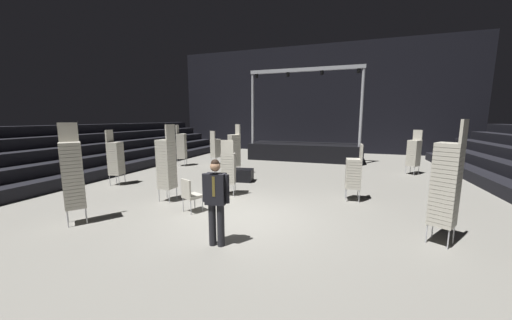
% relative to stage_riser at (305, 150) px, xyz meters
% --- Properties ---
extents(ground_plane, '(22.00, 30.00, 0.10)m').
position_rel_stage_riser_xyz_m(ground_plane, '(0.00, -10.53, -0.66)').
color(ground_plane, gray).
extents(arena_end_wall, '(22.00, 0.30, 8.00)m').
position_rel_stage_riser_xyz_m(arena_end_wall, '(0.00, 4.47, 3.39)').
color(arena_end_wall, black).
rests_on(arena_end_wall, ground_plane).
extents(bleacher_bank_left, '(3.75, 24.00, 2.25)m').
position_rel_stage_riser_xyz_m(bleacher_bank_left, '(-9.12, -9.53, 0.51)').
color(bleacher_bank_left, black).
rests_on(bleacher_bank_left, ground_plane).
extents(stage_riser, '(6.77, 2.55, 5.41)m').
position_rel_stage_riser_xyz_m(stage_riser, '(0.00, 0.00, 0.00)').
color(stage_riser, black).
rests_on(stage_riser, ground_plane).
extents(man_with_tie, '(0.57, 0.27, 1.78)m').
position_rel_stage_riser_xyz_m(man_with_tie, '(-0.01, -12.22, 0.40)').
color(man_with_tie, black).
rests_on(man_with_tie, ground_plane).
extents(chair_stack_front_left, '(0.54, 0.54, 1.88)m').
position_rel_stage_riser_xyz_m(chair_stack_front_left, '(-1.29, -8.79, 0.33)').
color(chair_stack_front_left, '#B2B5BA').
rests_on(chair_stack_front_left, ground_plane).
extents(chair_stack_front_right, '(0.60, 0.60, 2.56)m').
position_rel_stage_riser_xyz_m(chair_stack_front_right, '(4.35, -10.67, 0.67)').
color(chair_stack_front_right, '#B2B5BA').
rests_on(chair_stack_front_right, ground_plane).
extents(chair_stack_mid_left, '(0.62, 0.62, 2.48)m').
position_rel_stage_riser_xyz_m(chair_stack_mid_left, '(-3.84, -12.25, 0.62)').
color(chair_stack_mid_left, '#B2B5BA').
rests_on(chair_stack_mid_left, ground_plane).
extents(chair_stack_mid_right, '(0.52, 0.52, 2.14)m').
position_rel_stage_riser_xyz_m(chair_stack_mid_right, '(-6.03, -8.87, 0.46)').
color(chair_stack_mid_right, '#B2B5BA').
rests_on(chair_stack_mid_right, ground_plane).
extents(chair_stack_mid_centre, '(0.55, 0.55, 2.22)m').
position_rel_stage_riser_xyz_m(chair_stack_mid_centre, '(-6.04, -4.43, 0.50)').
color(chair_stack_mid_centre, '#B2B5BA').
rests_on(chair_stack_mid_centre, ground_plane).
extents(chair_stack_rear_left, '(0.59, 0.59, 1.88)m').
position_rel_stage_riser_xyz_m(chair_stack_rear_left, '(-4.53, -3.37, 0.33)').
color(chair_stack_rear_left, '#B2B5BA').
rests_on(chair_stack_rear_left, ground_plane).
extents(chair_stack_rear_right, '(0.45, 0.45, 2.39)m').
position_rel_stage_riser_xyz_m(chair_stack_rear_right, '(-2.85, -9.97, 0.58)').
color(chair_stack_rear_right, '#B2B5BA').
rests_on(chair_stack_rear_right, ground_plane).
extents(chair_stack_rear_centre, '(0.47, 0.47, 1.79)m').
position_rel_stage_riser_xyz_m(chair_stack_rear_centre, '(2.68, -8.12, 0.29)').
color(chair_stack_rear_centre, '#B2B5BA').
rests_on(chair_stack_rear_centre, ground_plane).
extents(chair_stack_aisle_left, '(0.62, 0.62, 2.05)m').
position_rel_stage_riser_xyz_m(chair_stack_aisle_left, '(5.39, -3.02, 0.41)').
color(chair_stack_aisle_left, '#B2B5BA').
rests_on(chair_stack_aisle_left, ground_plane).
extents(chair_stack_aisle_right, '(0.62, 0.62, 2.31)m').
position_rel_stage_riser_xyz_m(chair_stack_aisle_right, '(-2.41, -5.65, 0.54)').
color(chair_stack_aisle_right, '#B2B5BA').
rests_on(chair_stack_aisle_right, ground_plane).
extents(equipment_road_case, '(0.97, 0.71, 0.51)m').
position_rel_stage_riser_xyz_m(equipment_road_case, '(-1.61, -6.78, -0.36)').
color(equipment_road_case, black).
rests_on(equipment_road_case, ground_plane).
extents(loose_chair_near_man, '(0.58, 0.58, 0.95)m').
position_rel_stage_riser_xyz_m(loose_chair_near_man, '(-1.59, -10.68, -0.08)').
color(loose_chair_near_man, '#B2B5BA').
rests_on(loose_chair_near_man, ground_plane).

